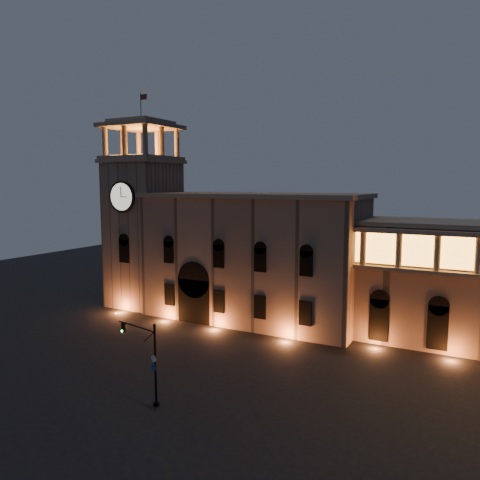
% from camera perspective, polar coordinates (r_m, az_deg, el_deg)
% --- Properties ---
extents(ground, '(160.00, 160.00, 0.00)m').
position_cam_1_polar(ground, '(48.40, -8.36, -16.15)').
color(ground, black).
rests_on(ground, ground).
extents(government_building, '(30.80, 12.80, 17.60)m').
position_cam_1_polar(government_building, '(65.19, 1.53, -2.05)').
color(government_building, '#816754').
rests_on(government_building, ground).
extents(clock_tower, '(9.80, 9.80, 32.40)m').
position_cam_1_polar(clock_tower, '(74.03, -11.67, 1.79)').
color(clock_tower, '#816754').
rests_on(clock_tower, ground).
extents(traffic_light, '(5.16, 1.37, 7.21)m').
position_cam_1_polar(traffic_light, '(42.18, -11.08, -14.21)').
color(traffic_light, black).
rests_on(traffic_light, ground).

